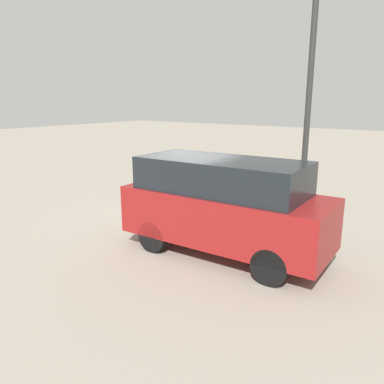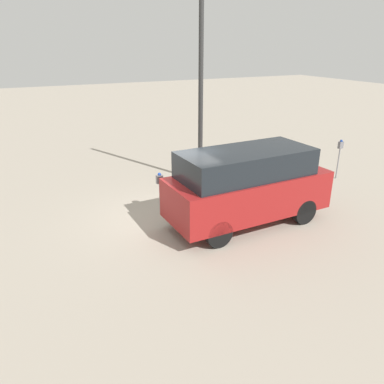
{
  "view_description": "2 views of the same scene",
  "coord_description": "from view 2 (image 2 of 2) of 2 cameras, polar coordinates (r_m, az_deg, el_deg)",
  "views": [
    {
      "loc": [
        6.25,
        -8.31,
        3.49
      ],
      "look_at": [
        0.49,
        -0.37,
        1.07
      ],
      "focal_mm": 35.0,
      "sensor_mm": 36.0,
      "label": 1
    },
    {
      "loc": [
        -3.71,
        -9.55,
        4.97
      ],
      "look_at": [
        0.67,
        -0.5,
        0.93
      ],
      "focal_mm": 35.0,
      "sensor_mm": 36.0,
      "label": 2
    }
  ],
  "objects": [
    {
      "name": "ground_plane",
      "position": [
        11.39,
        -4.18,
        -4.06
      ],
      "size": [
        80.0,
        80.0,
        0.0
      ],
      "primitive_type": "plane",
      "color": "gray"
    },
    {
      "name": "parking_meter_near",
      "position": [
        11.48,
        -4.95,
        1.34
      ],
      "size": [
        0.21,
        0.13,
        1.3
      ],
      "rotation": [
        0.0,
        0.0,
        0.08
      ],
      "color": "gray",
      "rests_on": "ground"
    },
    {
      "name": "parking_meter_far",
      "position": [
        15.43,
        21.61,
        5.96
      ],
      "size": [
        0.21,
        0.13,
        1.54
      ],
      "rotation": [
        0.0,
        0.0,
        0.08
      ],
      "color": "gray",
      "rests_on": "ground"
    },
    {
      "name": "lamp_post",
      "position": [
        13.8,
        1.31,
        11.58
      ],
      "size": [
        0.44,
        0.44,
        7.01
      ],
      "color": "beige",
      "rests_on": "ground"
    },
    {
      "name": "parked_van",
      "position": [
        10.75,
        8.41,
        1.13
      ],
      "size": [
        4.77,
        2.0,
        2.22
      ],
      "rotation": [
        0.0,
        0.0,
        0.03
      ],
      "color": "maroon",
      "rests_on": "ground"
    }
  ]
}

